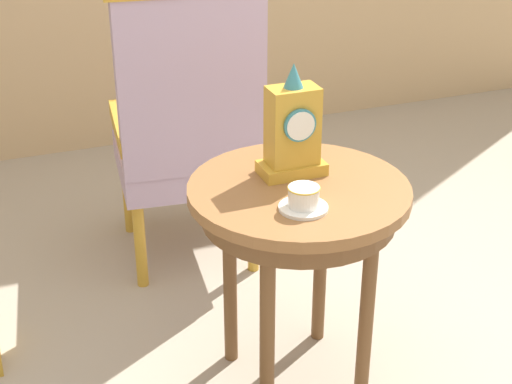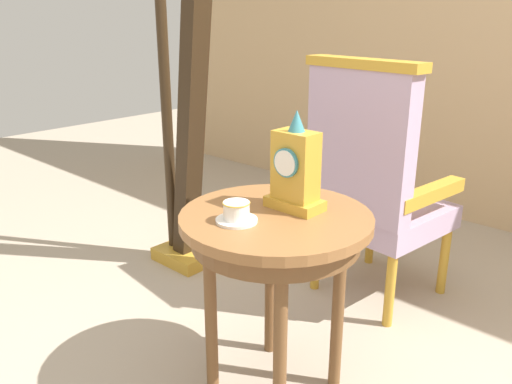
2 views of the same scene
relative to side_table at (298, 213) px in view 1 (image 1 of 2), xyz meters
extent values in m
cylinder|color=brown|center=(0.00, 0.00, 0.07)|extent=(0.64, 0.64, 0.03)
cylinder|color=brown|center=(0.00, 0.00, 0.02)|extent=(0.57, 0.57, 0.07)
cylinder|color=brown|center=(0.16, 0.16, -0.27)|extent=(0.04, 0.04, 0.65)
cylinder|color=brown|center=(-0.16, 0.16, -0.27)|extent=(0.04, 0.04, 0.65)
cylinder|color=brown|center=(-0.16, -0.16, -0.27)|extent=(0.04, 0.04, 0.65)
cylinder|color=brown|center=(0.16, -0.16, -0.27)|extent=(0.04, 0.04, 0.65)
cylinder|color=white|center=(-0.05, -0.14, 0.09)|extent=(0.13, 0.13, 0.01)
cylinder|color=white|center=(-0.05, -0.14, 0.13)|extent=(0.08, 0.08, 0.06)
torus|color=gold|center=(-0.05, -0.14, 0.15)|extent=(0.09, 0.09, 0.00)
cube|color=gold|center=(0.01, 0.08, 0.10)|extent=(0.19, 0.11, 0.04)
cube|color=gold|center=(0.01, 0.08, 0.24)|extent=(0.14, 0.09, 0.23)
cylinder|color=teal|center=(0.01, 0.03, 0.26)|extent=(0.10, 0.01, 0.10)
cylinder|color=white|center=(0.01, 0.03, 0.26)|extent=(0.08, 0.00, 0.08)
cone|color=teal|center=(0.01, 0.08, 0.39)|extent=(0.06, 0.06, 0.07)
cube|color=#B299B7|center=(-0.09, 0.89, -0.19)|extent=(0.58, 0.58, 0.11)
cube|color=#B299B7|center=(-0.11, 0.67, 0.18)|extent=(0.53, 0.15, 0.64)
cube|color=gold|center=(0.14, 0.86, -0.03)|extent=(0.12, 0.47, 0.06)
cube|color=gold|center=(-0.32, 0.92, -0.03)|extent=(0.12, 0.47, 0.06)
cylinder|color=gold|center=(0.16, 1.08, -0.42)|extent=(0.04, 0.04, 0.35)
cylinder|color=gold|center=(-0.28, 1.13, -0.42)|extent=(0.04, 0.04, 0.35)
cylinder|color=gold|center=(0.11, 0.65, -0.42)|extent=(0.04, 0.04, 0.35)
cylinder|color=gold|center=(-0.33, 0.70, -0.42)|extent=(0.04, 0.04, 0.35)
camera|label=1|loc=(-0.82, -1.79, 1.05)|focal=53.93mm
camera|label=2|loc=(1.04, -1.23, 0.71)|focal=36.72mm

